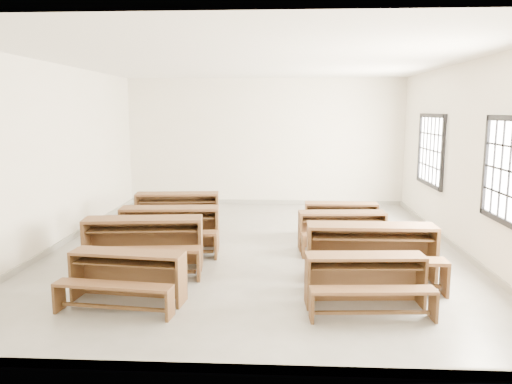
# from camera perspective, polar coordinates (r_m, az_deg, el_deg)

# --- Properties ---
(room) EXTENTS (8.50, 8.50, 3.20)m
(room) POSITION_cam_1_polar(r_m,az_deg,el_deg) (8.50, 0.61, 7.62)
(room) COLOR gray
(room) RESTS_ON ground
(desk_set_0) EXTENTS (1.51, 0.90, 0.65)m
(desk_set_0) POSITION_cam_1_polar(r_m,az_deg,el_deg) (6.53, -14.57, -8.99)
(desk_set_0) COLOR brown
(desk_set_0) RESTS_ON ground
(desk_set_1) EXTENTS (1.85, 1.10, 0.79)m
(desk_set_1) POSITION_cam_1_polar(r_m,az_deg,el_deg) (7.74, -12.77, -5.38)
(desk_set_1) COLOR brown
(desk_set_1) RESTS_ON ground
(desk_set_2) EXTENTS (1.74, 1.00, 0.75)m
(desk_set_2) POSITION_cam_1_polar(r_m,az_deg,el_deg) (8.69, -9.85, -3.82)
(desk_set_2) COLOR brown
(desk_set_2) RESTS_ON ground
(desk_set_3) EXTENTS (1.73, 1.02, 0.75)m
(desk_set_3) POSITION_cam_1_polar(r_m,az_deg,el_deg) (10.21, -8.99, -1.87)
(desk_set_3) COLOR brown
(desk_set_3) RESTS_ON ground
(desk_set_4) EXTENTS (1.49, 0.84, 0.65)m
(desk_set_4) POSITION_cam_1_polar(r_m,az_deg,el_deg) (6.32, 12.39, -9.49)
(desk_set_4) COLOR brown
(desk_set_4) RESTS_ON ground
(desk_set_5) EXTENTS (1.79, 0.93, 0.81)m
(desk_set_5) POSITION_cam_1_polar(r_m,az_deg,el_deg) (7.23, 13.04, -6.35)
(desk_set_5) COLOR brown
(desk_set_5) RESTS_ON ground
(desk_set_6) EXTENTS (1.54, 0.88, 0.67)m
(desk_set_6) POSITION_cam_1_polar(r_m,az_deg,el_deg) (8.74, 9.83, -4.08)
(desk_set_6) COLOR brown
(desk_set_6) RESTS_ON ground
(desk_set_7) EXTENTS (1.40, 0.73, 0.63)m
(desk_set_7) POSITION_cam_1_polar(r_m,az_deg,el_deg) (9.79, 9.72, -2.78)
(desk_set_7) COLOR brown
(desk_set_7) RESTS_ON ground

